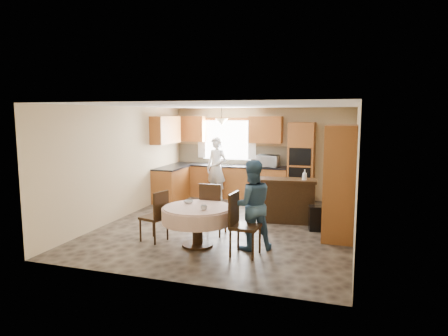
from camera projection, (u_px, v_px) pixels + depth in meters
name	position (u px, v px, depth m)	size (l,w,h in m)	color
floor	(229.00, 225.00, 8.45)	(5.00, 6.00, 0.01)	brown
ceiling	(230.00, 106.00, 8.11)	(5.00, 6.00, 0.01)	white
wall_back	(261.00, 153.00, 11.11)	(5.00, 0.02, 2.50)	tan
wall_front	(165.00, 194.00, 5.45)	(5.00, 0.02, 2.50)	tan
wall_left	(124.00, 162.00, 9.04)	(0.02, 6.00, 2.50)	tan
wall_right	(356.00, 172.00, 7.51)	(0.02, 6.00, 2.50)	tan
window	(227.00, 140.00, 11.35)	(1.40, 0.03, 1.10)	white
curtain_left	(202.00, 138.00, 11.52)	(0.22, 0.02, 1.15)	white
curtain_right	(252.00, 139.00, 11.06)	(0.22, 0.02, 1.15)	white
base_cab_back	(229.00, 182.00, 11.19)	(3.30, 0.60, 0.88)	#BA6B31
counter_back	(229.00, 166.00, 11.13)	(3.30, 0.64, 0.04)	black
base_cab_left	(171.00, 185.00, 10.76)	(0.60, 1.20, 0.88)	#BA6B31
counter_left	(171.00, 168.00, 10.70)	(0.64, 1.20, 0.04)	black
backsplash	(232.00, 155.00, 11.37)	(3.30, 0.02, 0.55)	tan
wall_cab_left	(191.00, 129.00, 11.49)	(0.85, 0.33, 0.72)	#C77831
wall_cab_right	(266.00, 130.00, 10.82)	(0.90, 0.33, 0.72)	#C77831
wall_cab_side	(166.00, 130.00, 10.60)	(0.33, 1.20, 0.72)	#C77831
oven_tower	(301.00, 163.00, 10.49)	(0.66, 0.62, 2.12)	#BA6B31
oven_upper	(300.00, 157.00, 10.17)	(0.56, 0.01, 0.45)	black
oven_lower	(299.00, 176.00, 10.23)	(0.56, 0.01, 0.45)	black
pendant	(222.00, 122.00, 10.82)	(0.36, 0.36, 0.18)	beige
sideboard	(287.00, 202.00, 8.64)	(1.24, 0.51, 0.89)	#33200D
space_heater	(318.00, 218.00, 8.02)	(0.36, 0.26, 0.50)	black
cupboard	(340.00, 182.00, 7.52)	(0.56, 1.12, 2.13)	#BA6B31
dining_table	(197.00, 215.00, 7.04)	(1.26, 1.26, 0.71)	#33200D
chair_left	(157.00, 214.00, 7.30)	(0.50, 0.50, 0.94)	#33200D
chair_back	(212.00, 207.00, 7.67)	(0.45, 0.45, 1.02)	#33200D
chair_right	(240.00, 221.00, 6.60)	(0.48, 0.48, 1.04)	#33200D
framed_picture	(355.00, 148.00, 7.93)	(0.06, 0.59, 0.49)	gold
microwave	(268.00, 161.00, 10.72)	(0.57, 0.39, 0.32)	silver
person_sink	(217.00, 169.00, 10.83)	(0.63, 0.41, 1.72)	silver
person_dining	(251.00, 205.00, 6.86)	(0.76, 0.59, 1.56)	#395C7C
bowl_sideboard	(278.00, 180.00, 8.64)	(0.21, 0.21, 0.05)	#B2B2B2
bottle_sideboard	(305.00, 176.00, 8.45)	(0.11, 0.11, 0.28)	silver
cup_table	(204.00, 208.00, 6.74)	(0.11, 0.11, 0.09)	#B2B2B2
bowl_table	(188.00, 202.00, 7.27)	(0.18, 0.18, 0.05)	#B2B2B2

